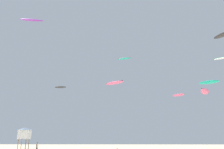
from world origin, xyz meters
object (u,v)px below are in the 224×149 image
object	(u,v)px
kite_aloft_3	(32,20)
kite_aloft_7	(60,87)
kite_aloft_2	(223,58)
kite_aloft_5	(209,82)
kite_aloft_1	(178,95)
kite_aloft_4	(205,91)
person_midground	(37,147)
lifeguard_tower	(25,133)
kite_aloft_8	(114,83)
kite_aloft_6	(124,58)

from	to	relation	value
kite_aloft_3	kite_aloft_7	xyz separation A→B (m)	(-0.81, 22.66, -5.52)
kite_aloft_2	kite_aloft_5	world-z (taller)	kite_aloft_2
kite_aloft_1	kite_aloft_2	xyz separation A→B (m)	(5.05, -12.81, 4.48)
kite_aloft_1	kite_aloft_4	world-z (taller)	kite_aloft_1
person_midground	kite_aloft_3	distance (m)	19.24
lifeguard_tower	kite_aloft_3	distance (m)	22.81
person_midground	kite_aloft_2	size ratio (longest dim) A/B	0.48
kite_aloft_4	kite_aloft_8	xyz separation A→B (m)	(-14.44, 6.36, 3.08)
kite_aloft_8	kite_aloft_3	bearing A→B (deg)	-140.49
lifeguard_tower	kite_aloft_2	world-z (taller)	kite_aloft_2
kite_aloft_6	kite_aloft_3	bearing A→B (deg)	-145.28
kite_aloft_5	person_midground	bearing A→B (deg)	-165.67
person_midground	kite_aloft_4	bearing A→B (deg)	10.57
kite_aloft_4	kite_aloft_7	world-z (taller)	kite_aloft_7
lifeguard_tower	person_midground	bearing A→B (deg)	-59.29
kite_aloft_1	kite_aloft_3	distance (m)	35.95
kite_aloft_5	kite_aloft_6	size ratio (longest dim) A/B	1.31
kite_aloft_6	kite_aloft_8	size ratio (longest dim) A/B	0.71
kite_aloft_3	kite_aloft_5	world-z (taller)	kite_aloft_3
lifeguard_tower	kite_aloft_2	bearing A→B (deg)	-9.43
kite_aloft_8	kite_aloft_5	bearing A→B (deg)	0.35
kite_aloft_1	kite_aloft_5	bearing A→B (deg)	-73.80
kite_aloft_5	kite_aloft_3	bearing A→B (deg)	-160.97
kite_aloft_3	kite_aloft_5	distance (m)	33.69
kite_aloft_5	lifeguard_tower	bearing A→B (deg)	173.92
lifeguard_tower	kite_aloft_5	distance (m)	37.63
kite_aloft_4	kite_aloft_1	bearing A→B (deg)	87.37
kite_aloft_1	kite_aloft_2	distance (m)	14.48
kite_aloft_2	kite_aloft_8	bearing A→B (deg)	173.27
kite_aloft_4	kite_aloft_6	size ratio (longest dim) A/B	1.21
kite_aloft_1	lifeguard_tower	bearing A→B (deg)	-169.02
kite_aloft_2	kite_aloft_4	size ratio (longest dim) A/B	0.92
lifeguard_tower	kite_aloft_7	world-z (taller)	kite_aloft_7
kite_aloft_3	kite_aloft_5	xyz separation A→B (m)	(31.07, 10.71, -7.42)
kite_aloft_3	kite_aloft_7	world-z (taller)	kite_aloft_3
kite_aloft_8	person_midground	bearing A→B (deg)	-146.65
kite_aloft_6	kite_aloft_8	bearing A→B (deg)	170.88
lifeguard_tower	kite_aloft_8	bearing A→B (deg)	-12.41
kite_aloft_3	kite_aloft_8	bearing A→B (deg)	39.51
kite_aloft_4	kite_aloft_6	world-z (taller)	kite_aloft_6
person_midground	kite_aloft_7	size ratio (longest dim) A/B	0.52
lifeguard_tower	kite_aloft_8	world-z (taller)	kite_aloft_8
kite_aloft_1	kite_aloft_3	size ratio (longest dim) A/B	0.78
kite_aloft_2	kite_aloft_8	world-z (taller)	kite_aloft_2
kite_aloft_2	kite_aloft_7	bearing A→B (deg)	156.94
kite_aloft_3	kite_aloft_5	bearing A→B (deg)	19.03
kite_aloft_1	person_midground	bearing A→B (deg)	-146.04
kite_aloft_7	kite_aloft_3	bearing A→B (deg)	-87.95
kite_aloft_5	kite_aloft_7	xyz separation A→B (m)	(-31.88, 11.94, 1.90)
kite_aloft_6	kite_aloft_2	bearing A→B (deg)	-6.47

